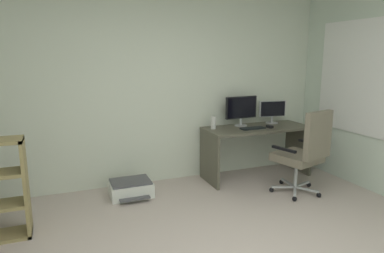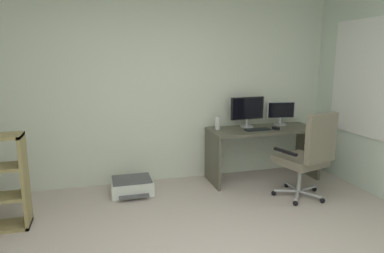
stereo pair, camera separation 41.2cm
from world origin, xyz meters
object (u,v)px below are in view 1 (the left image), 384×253
Objects in this scene: desk at (257,140)px; printer at (131,188)px; monitor_main at (241,109)px; monitor_secondary at (272,110)px; desktop_speaker at (213,123)px; keyboard at (253,128)px; computer_mouse at (270,127)px; office_chair at (305,151)px.

desk is 1.88m from printer.
desk is at bearing 1.41° from printer.
monitor_main reaches higher than printer.
desktop_speaker is at bearing -177.22° from monitor_secondary.
keyboard is 3.40× the size of computer_mouse.
monitor_main is 1.22× the size of monitor_secondary.
desk is 2.92× the size of printer.
desktop_speaker reaches higher than keyboard.
printer is (-2.18, -0.20, -0.83)m from monitor_secondary.
printer is (-1.83, -0.04, -0.44)m from desk.
monitor_secondary is 0.79× the size of printer.
printer is at bearing 176.57° from keyboard.
monitor_secondary is 2.34m from printer.
desk is 15.08× the size of computer_mouse.
monitor_secondary is (0.53, 0.00, -0.05)m from monitor_main.
computer_mouse is (-0.23, -0.28, -0.18)m from monitor_secondary.
monitor_secondary is at bearing 26.07° from keyboard.
desktop_speaker is (-0.63, 0.11, 0.27)m from desk.
monitor_secondary is at bearing 0.01° from monitor_main.
monitor_main is 0.97× the size of printer.
desktop_speaker is at bearing 158.66° from computer_mouse.
monitor_main is at bearing 7.01° from printer.
computer_mouse is at bearing -2.17° from printer.
keyboard reaches higher than desk.
office_chair is (-0.17, -0.96, -0.35)m from monitor_secondary.
printer is at bearing -174.67° from monitor_secondary.
office_chair is (0.05, -0.69, -0.17)m from computer_mouse.
office_chair is (0.35, -0.96, -0.41)m from monitor_main.
monitor_main is (-0.17, 0.16, 0.44)m from desk.
monitor_secondary is 0.58m from keyboard.
monitor_secondary is at bearing 2.78° from desktop_speaker.
printer is (-1.69, 0.05, -0.64)m from keyboard.
keyboard is at bearing -80.82° from monitor_main.
computer_mouse is (0.30, -0.28, -0.23)m from monitor_main.
desk is 0.70m from desktop_speaker.
keyboard is 0.79m from office_chair.
computer_mouse reaches higher than desk.
desk is at bearing 132.39° from computer_mouse.
desktop_speaker is at bearing 170.05° from desk.
desktop_speaker is (-0.76, 0.23, 0.07)m from computer_mouse.
monitor_main is 0.53m from monitor_secondary.
monitor_main is at bearing 5.94° from desktop_speaker.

